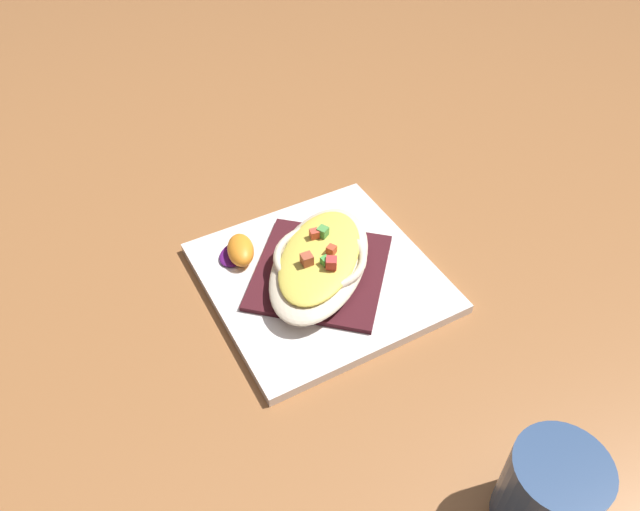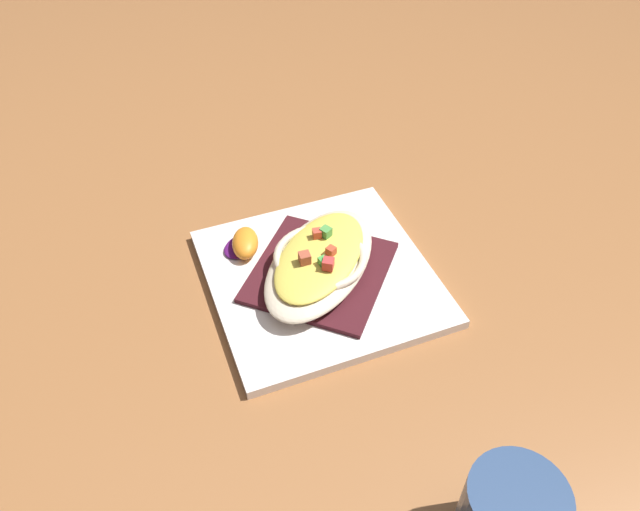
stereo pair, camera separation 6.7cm
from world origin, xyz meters
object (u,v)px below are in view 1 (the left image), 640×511
Objects in this scene: orange_garnish at (240,251)px; coffee_mug at (549,498)px; square_plate at (320,277)px; gratin_dish at (320,260)px.

coffee_mug is at bearing -63.37° from orange_garnish.
gratin_dish reaches higher than square_plate.
square_plate is 4.12× the size of orange_garnish.
orange_garnish is (-0.09, 0.05, -0.01)m from gratin_dish.
orange_garnish is 0.43m from coffee_mug.
gratin_dish is at bearing -86.62° from square_plate.
gratin_dish reaches higher than orange_garnish.
gratin_dish is at bearing -32.13° from orange_garnish.
coffee_mug is (0.19, -0.38, 0.02)m from orange_garnish.
square_plate is at bearing 93.38° from gratin_dish.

